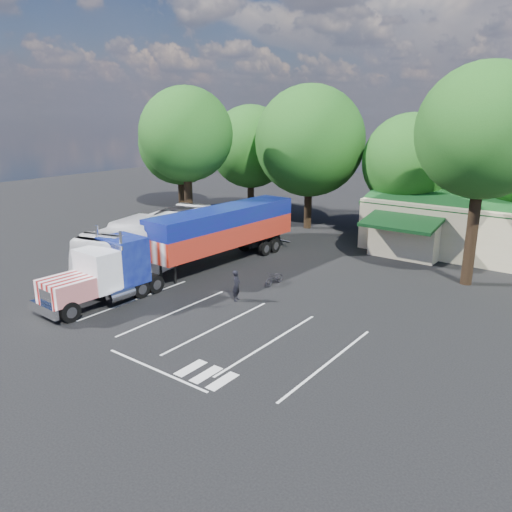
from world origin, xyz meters
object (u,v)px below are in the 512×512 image
Objects in this scene: semi_truck at (197,238)px; woman at (236,285)px; tour_bus at (154,242)px; silver_sedan at (401,242)px; bicycle at (274,278)px.

woman is at bearing -22.72° from semi_truck.
semi_truck is 3.28m from tour_bus.
semi_truck reaches higher than silver_sedan.
tour_bus reaches higher than woman.
bicycle is (5.76, 0.93, -1.96)m from semi_truck.
semi_truck is 11.81× the size of bicycle.
semi_truck reaches higher than bicycle.
woman is 0.14× the size of tour_bus.
semi_truck is 16.66m from silver_sedan.
bicycle is at bearing -1.03° from tour_bus.
silver_sedan reaches higher than bicycle.
tour_bus is (-3.04, -1.11, -0.54)m from semi_truck.
bicycle is at bearing 11.84° from semi_truck.
tour_bus is at bearing -164.94° from bicycle.
semi_truck is 5.48× the size of silver_sedan.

